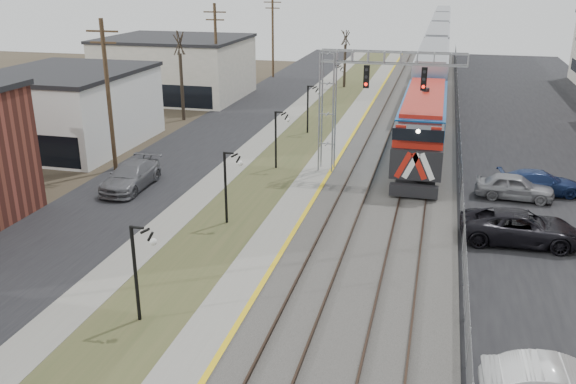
% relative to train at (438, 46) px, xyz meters
% --- Properties ---
extents(street_west, '(7.00, 120.00, 0.04)m').
position_rel_train_xyz_m(street_west, '(-17.00, -44.64, -2.92)').
color(street_west, black).
rests_on(street_west, ground).
extents(sidewalk, '(2.00, 120.00, 0.08)m').
position_rel_train_xyz_m(sidewalk, '(-12.50, -44.64, -2.90)').
color(sidewalk, gray).
rests_on(sidewalk, ground).
extents(grass_median, '(4.00, 120.00, 0.06)m').
position_rel_train_xyz_m(grass_median, '(-9.50, -44.64, -2.91)').
color(grass_median, '#3F4726').
rests_on(grass_median, ground).
extents(platform, '(2.00, 120.00, 0.24)m').
position_rel_train_xyz_m(platform, '(-6.50, -44.64, -2.82)').
color(platform, gray).
rests_on(platform, ground).
extents(ballast_bed, '(8.00, 120.00, 0.20)m').
position_rel_train_xyz_m(ballast_bed, '(-1.50, -44.64, -2.84)').
color(ballast_bed, '#595651').
rests_on(ballast_bed, ground).
extents(parking_lot, '(16.00, 120.00, 0.04)m').
position_rel_train_xyz_m(parking_lot, '(10.50, -44.64, -2.92)').
color(parking_lot, black).
rests_on(parking_lot, ground).
extents(platform_edge, '(0.24, 120.00, 0.01)m').
position_rel_train_xyz_m(platform_edge, '(-5.62, -44.64, -2.69)').
color(platform_edge, gold).
rests_on(platform_edge, platform).
extents(track_near, '(1.58, 120.00, 0.15)m').
position_rel_train_xyz_m(track_near, '(-3.50, -44.64, -2.66)').
color(track_near, '#2D2119').
rests_on(track_near, ballast_bed).
extents(track_far, '(1.58, 120.00, 0.15)m').
position_rel_train_xyz_m(track_far, '(-0.00, -44.64, -2.66)').
color(track_far, '#2D2119').
rests_on(track_far, ballast_bed).
extents(train, '(3.00, 108.65, 5.33)m').
position_rel_train_xyz_m(train, '(0.00, 0.00, 0.00)').
color(train, '#13539C').
rests_on(train, ground).
extents(signal_gantry, '(9.00, 1.07, 8.15)m').
position_rel_train_xyz_m(signal_gantry, '(-4.28, -51.65, 2.65)').
color(signal_gantry, gray).
rests_on(signal_gantry, ground).
extents(lampposts, '(0.14, 62.14, 4.00)m').
position_rel_train_xyz_m(lampposts, '(-9.50, -61.35, -0.94)').
color(lampposts, black).
rests_on(lampposts, ground).
extents(utility_poles, '(0.28, 80.28, 10.00)m').
position_rel_train_xyz_m(utility_poles, '(-20.00, -54.64, 2.06)').
color(utility_poles, '#4C3823').
rests_on(utility_poles, ground).
extents(fence, '(0.04, 120.00, 1.60)m').
position_rel_train_xyz_m(fence, '(2.70, -44.64, -2.14)').
color(fence, gray).
rests_on(fence, ground).
extents(buildings_west, '(14.00, 67.00, 7.00)m').
position_rel_train_xyz_m(buildings_west, '(-26.50, -55.43, 0.07)').
color(buildings_west, beige).
rests_on(buildings_west, ground).
extents(bare_trees, '(12.30, 42.30, 5.95)m').
position_rel_train_xyz_m(bare_trees, '(-18.16, -40.73, -0.24)').
color(bare_trees, '#382D23').
rests_on(bare_trees, ground).
extents(car_lot_c, '(5.87, 2.82, 1.61)m').
position_rel_train_xyz_m(car_lot_c, '(5.45, -60.43, -2.13)').
color(car_lot_c, black).
rests_on(car_lot_c, ground).
extents(car_lot_d, '(5.13, 2.65, 1.42)m').
position_rel_train_xyz_m(car_lot_d, '(7.32, -52.64, -2.23)').
color(car_lot_d, navy).
rests_on(car_lot_d, ground).
extents(car_lot_e, '(4.58, 2.09, 1.52)m').
position_rel_train_xyz_m(car_lot_e, '(5.76, -53.96, -2.18)').
color(car_lot_e, gray).
rests_on(car_lot_e, ground).
extents(car_street_b, '(2.36, 5.49, 1.58)m').
position_rel_train_xyz_m(car_street_b, '(-17.13, -57.80, -2.15)').
color(car_street_b, slate).
rests_on(car_street_b, ground).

